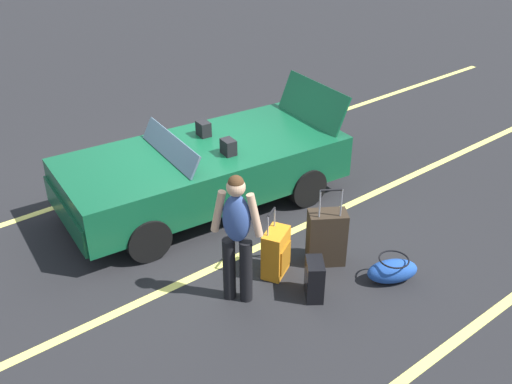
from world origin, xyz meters
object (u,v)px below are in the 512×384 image
at_px(suitcase_large_black, 326,237).
at_px(suitcase_small_carryon, 314,279).
at_px(suitcase_medium_bright, 276,253).
at_px(traveler_person, 237,233).
at_px(convertible_car, 192,173).
at_px(duffel_bag, 392,271).

relative_size(suitcase_large_black, suitcase_small_carryon, 2.25).
bearing_deg(suitcase_medium_bright, suitcase_large_black, 43.39).
bearing_deg(traveler_person, convertible_car, 30.70).
distance_m(suitcase_medium_bright, duffel_bag, 1.44).
relative_size(convertible_car, suitcase_large_black, 3.84).
bearing_deg(suitcase_small_carryon, suitcase_medium_bright, -47.53).
distance_m(suitcase_large_black, traveler_person, 1.44).
bearing_deg(duffel_bag, suitcase_large_black, -66.15).
relative_size(suitcase_medium_bright, suitcase_small_carryon, 1.80).
distance_m(duffel_bag, traveler_person, 2.06).
bearing_deg(duffel_bag, suitcase_small_carryon, -22.41).
distance_m(convertible_car, duffel_bag, 3.16).
relative_size(convertible_car, suitcase_small_carryon, 8.64).
xyz_separation_m(suitcase_large_black, suitcase_small_carryon, (0.59, 0.41, -0.12)).
xyz_separation_m(convertible_car, traveler_person, (0.72, 2.05, 0.34)).
relative_size(suitcase_medium_bright, duffel_bag, 1.27).
distance_m(convertible_car, traveler_person, 2.20).
distance_m(suitcase_large_black, suitcase_medium_bright, 0.69).
relative_size(suitcase_small_carryon, traveler_person, 0.30).
height_order(suitcase_medium_bright, traveler_person, traveler_person).
xyz_separation_m(convertible_car, suitcase_large_black, (-0.59, 2.17, -0.22)).
relative_size(duffel_bag, traveler_person, 0.43).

